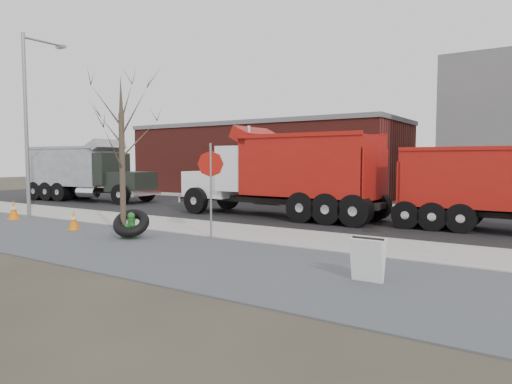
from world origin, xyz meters
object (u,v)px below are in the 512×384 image
Objects in this scene: dump_truck_red_a at (504,185)px; sandwich_board at (368,259)px; truck_tire at (131,223)px; stop_sign at (211,175)px; dump_truck_red_b at (284,172)px; dump_truck_grey at (88,171)px; fire_hydrant at (131,226)px.

sandwich_board is at bearing -101.52° from dump_truck_red_a.
stop_sign is (2.18, 1.37, 1.55)m from truck_tire.
dump_truck_red_b is at bearing 79.19° from truck_tire.
stop_sign is 0.36× the size of dump_truck_grey.
stop_sign is at bearing 98.13° from dump_truck_red_b.
truck_tire is 0.16× the size of dump_truck_red_b.
sandwich_board is 9.10m from dump_truck_red_a.
fire_hydrant is 7.70m from dump_truck_red_b.
dump_truck_red_a is at bearing 60.89° from fire_hydrant.
fire_hydrant is at bearing -39.43° from dump_truck_grey.
dump_truck_red_b is (-0.76, 6.05, -0.04)m from stop_sign.
dump_truck_red_a is 22.62m from dump_truck_grey.
dump_truck_red_b reaches higher than stop_sign.
dump_truck_red_b reaches higher than dump_truck_grey.
stop_sign reaches higher than sandwich_board.
truck_tire is at bearing -142.12° from dump_truck_red_a.
truck_tire is at bearing 80.14° from dump_truck_red_b.
fire_hydrant is 0.54× the size of truck_tire.
dump_truck_red_b is (-6.76, 8.40, 1.53)m from sandwich_board.
dump_truck_red_b reaches higher than sandwich_board.
fire_hydrant is 3.09m from stop_sign.
dump_truck_red_b reaches higher than truck_tire.
dump_truck_red_a is 0.85× the size of dump_truck_red_b.
stop_sign reaches higher than truck_tire.
fire_hydrant is at bearing 143.96° from truck_tire.
fire_hydrant is at bearing -142.36° from dump_truck_red_a.
dump_truck_grey reaches higher than dump_truck_red_a.
dump_truck_grey is (-12.75, 7.85, 1.38)m from truck_tire.
sandwich_board is 0.11× the size of dump_truck_red_a.
truck_tire is 0.19× the size of dump_truck_red_a.
fire_hydrant is 8.29m from sandwich_board.
dump_truck_grey is at bearing 157.12° from sandwich_board.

